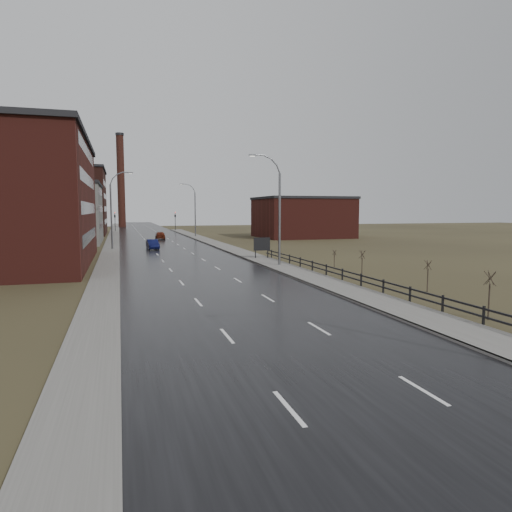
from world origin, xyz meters
TOP-DOWN VIEW (x-y plane):
  - ground at (0.00, 0.00)m, footprint 320.00×320.00m
  - road at (0.00, 60.00)m, footprint 14.00×300.00m
  - sidewalk_right at (8.60, 35.00)m, footprint 3.20×180.00m
  - curb_right at (7.08, 35.00)m, footprint 0.16×180.00m
  - sidewalk_left at (-8.20, 60.00)m, footprint 2.40×260.00m
  - warehouse_mid at (-17.99, 78.00)m, footprint 16.32×20.40m
  - warehouse_far at (-22.99, 108.00)m, footprint 26.52×24.48m
  - building_right at (30.30, 82.00)m, footprint 18.36×16.32m
  - smokestack at (-6.00, 150.00)m, footprint 2.70×2.70m
  - streetlight_right_mid at (8.50, 36.00)m, footprint 3.36×0.28m
  - streetlight_left at (-7.70, 62.00)m, footprint 3.36×0.28m
  - streetlight_right_far at (8.50, 90.00)m, footprint 3.36×0.28m
  - guardrail at (10.30, 18.31)m, footprint 0.10×53.05m
  - shrub_c at (11.78, 11.24)m, footprint 0.62×0.65m
  - shrub_d at (14.02, 19.21)m, footprint 0.54×0.57m
  - shrub_e at (12.64, 25.99)m, footprint 0.58×0.61m
  - shrub_f at (13.83, 33.57)m, footprint 0.43×0.46m
  - billboard at (9.10, 43.02)m, footprint 2.01×0.17m
  - traffic_light_left at (-8.00, 120.00)m, footprint 0.58×2.73m
  - traffic_light_right at (8.00, 120.00)m, footprint 0.58×2.73m
  - car_near at (-2.31, 60.24)m, footprint 1.77×4.43m
  - car_far at (0.72, 82.87)m, footprint 2.04×4.67m

SIDE VIEW (x-z plane):
  - ground at x=0.00m, z-range 0.00..0.00m
  - road at x=0.00m, z-range 0.00..0.06m
  - sidewalk_left at x=-8.20m, z-range 0.00..0.12m
  - sidewalk_right at x=8.60m, z-range 0.00..0.18m
  - curb_right at x=7.08m, z-range 0.00..0.18m
  - guardrail at x=10.30m, z-range 0.16..1.26m
  - car_near at x=-2.31m, z-range 0.00..1.43m
  - car_far at x=0.72m, z-range 0.00..1.57m
  - shrub_f at x=13.83m, z-range 0.05..1.86m
  - shrub_d at x=14.02m, z-range 0.07..2.35m
  - shrub_e at x=12.64m, z-range 0.08..2.51m
  - shrub_c at x=11.78m, z-range 0.08..2.71m
  - billboard at x=9.10m, z-range 0.44..3.02m
  - building_right at x=30.30m, z-range 0.01..8.51m
  - traffic_light_left at x=-8.00m, z-range 1.95..7.25m
  - traffic_light_right at x=8.00m, z-range 1.95..7.25m
  - warehouse_mid at x=-17.99m, z-range 0.01..10.51m
  - streetlight_right_mid at x=8.50m, z-range 0.16..11.51m
  - streetlight_left at x=-7.70m, z-range 0.16..11.51m
  - streetlight_right_far at x=8.50m, z-range 0.16..11.51m
  - warehouse_far at x=-22.99m, z-range 0.01..15.51m
  - smokestack at x=-6.00m, z-range 0.15..30.85m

